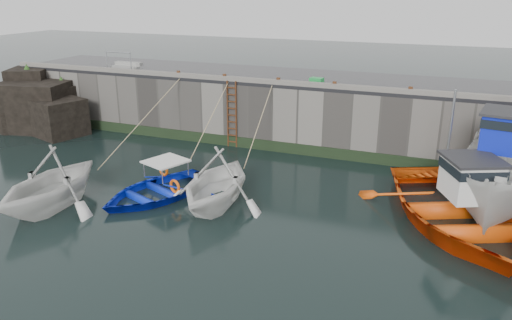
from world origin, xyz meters
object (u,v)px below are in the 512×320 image
at_px(boat_near_blacktrim, 216,204).
at_px(bollard_a, 178,74).
at_px(fish_crate, 317,81).
at_px(boat_near_blue, 157,196).
at_px(boat_near_white, 53,206).
at_px(bollard_b, 225,77).
at_px(boat_far_white, 499,180).
at_px(bollard_d, 334,85).
at_px(bollard_c, 278,81).
at_px(boat_far_orange, 457,210).
at_px(ladder, 232,115).
at_px(bollard_e, 410,90).

bearing_deg(boat_near_blacktrim, bollard_a, 124.07).
bearing_deg(fish_crate, boat_near_blue, -108.37).
bearing_deg(boat_near_white, bollard_b, 72.36).
bearing_deg(boat_far_white, bollard_d, 159.79).
height_order(boat_near_white, boat_near_blue, boat_near_white).
distance_m(boat_near_blue, bollard_d, 9.07).
height_order(fish_crate, bollard_c, fish_crate).
distance_m(bollard_c, bollard_d, 2.60).
distance_m(boat_near_white, bollard_b, 9.95).
height_order(boat_near_blacktrim, boat_far_orange, boat_far_orange).
xyz_separation_m(ladder, boat_near_blacktrim, (2.28, -6.41, -1.59)).
xyz_separation_m(ladder, bollard_d, (4.80, 0.34, 1.71)).
bearing_deg(boat_far_orange, fish_crate, 113.02).
relative_size(fish_crate, bollard_e, 2.08).
distance_m(boat_near_blacktrim, bollard_d, 7.92).
height_order(boat_far_white, bollard_e, boat_far_white).
bearing_deg(fish_crate, boat_near_white, -115.92).
bearing_deg(boat_near_blue, boat_near_white, -122.65).
bearing_deg(bollard_a, bollard_d, 0.00).
bearing_deg(boat_far_orange, boat_near_blue, 164.21).
xyz_separation_m(boat_far_orange, bollard_b, (-10.74, 5.22, 2.80)).
xyz_separation_m(boat_near_white, boat_near_blacktrim, (5.31, 2.29, 0.00)).
bearing_deg(boat_near_blacktrim, boat_near_white, -160.65).
bearing_deg(bollard_c, bollard_a, 180.00).
bearing_deg(bollard_d, boat_far_white, -28.99).
bearing_deg(bollard_c, bollard_d, 0.00).
relative_size(boat_far_white, bollard_a, 26.54).
distance_m(boat_far_orange, bollard_e, 6.33).
distance_m(ladder, boat_far_orange, 11.40).
distance_m(bollard_a, bollard_e, 11.00).
bearing_deg(bollard_e, boat_far_white, -46.80).
bearing_deg(bollard_d, bollard_a, 180.00).
distance_m(boat_near_blacktrim, boat_far_white, 9.75).
bearing_deg(boat_near_blue, bollard_d, 75.10).
distance_m(boat_near_blacktrim, bollard_a, 9.18).
distance_m(boat_near_blue, bollard_c, 7.97).
bearing_deg(boat_far_orange, boat_near_white, 171.20).
height_order(bollard_a, bollard_e, same).
height_order(boat_near_blacktrim, boat_far_white, boat_far_white).
xyz_separation_m(fish_crate, bollard_c, (-1.64, -0.56, -0.01)).
height_order(boat_near_blue, bollard_b, bollard_b).
height_order(boat_near_blue, bollard_c, bollard_c).
height_order(boat_near_blacktrim, bollard_b, bollard_b).
distance_m(boat_near_blacktrim, bollard_c, 7.51).
xyz_separation_m(fish_crate, bollard_b, (-4.34, -0.56, -0.01)).
bearing_deg(bollard_a, bollard_c, 0.00).
bearing_deg(bollard_e, boat_far_orange, -66.81).
height_order(ladder, bollard_c, bollard_c).
distance_m(ladder, bollard_a, 3.47).
bearing_deg(bollard_c, boat_near_white, -120.07).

